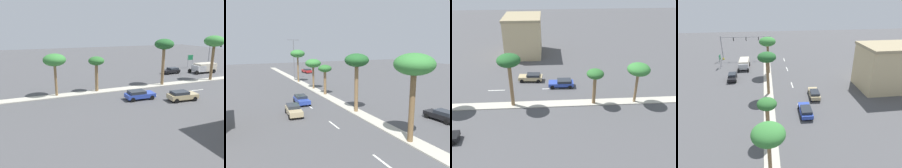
# 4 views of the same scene
# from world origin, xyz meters

# --- Properties ---
(ground_plane) EXTENTS (160.00, 160.00, 0.00)m
(ground_plane) POSITION_xyz_m (0.00, 35.72, 0.00)
(ground_plane) COLOR #4C4C4F
(median_curb) EXTENTS (1.80, 91.84, 0.12)m
(median_curb) POSITION_xyz_m (0.00, 45.92, 0.06)
(median_curb) COLOR #B7B2A3
(median_curb) RESTS_ON ground
(lane_stripe_center) EXTENTS (0.20, 2.80, 0.01)m
(lane_stripe_center) POSITION_xyz_m (-4.96, 21.11, 0.01)
(lane_stripe_center) COLOR silver
(lane_stripe_center) RESTS_ON ground
(lane_stripe_front) EXTENTS (0.20, 2.80, 0.01)m
(lane_stripe_front) POSITION_xyz_m (-4.96, 30.15, 0.01)
(lane_stripe_front) COLOR silver
(lane_stripe_front) RESTS_ON ground
(commercial_building) EXTENTS (10.14, 7.98, 8.69)m
(commercial_building) POSITION_xyz_m (-22.77, 24.51, 4.36)
(commercial_building) COLOR #C6B284
(commercial_building) RESTS_ON ground
(palm_tree_front) EXTENTS (3.28, 3.28, 7.99)m
(palm_tree_front) POSITION_xyz_m (-0.04, 24.49, 6.88)
(palm_tree_front) COLOR olive
(palm_tree_front) RESTS_ON median_curb
(palm_tree_left) EXTENTS (2.49, 2.49, 5.50)m
(palm_tree_left) POSITION_xyz_m (0.26, 36.56, 4.64)
(palm_tree_left) COLOR olive
(palm_tree_left) RESTS_ON median_curb
(palm_tree_inboard) EXTENTS (3.27, 3.27, 6.21)m
(palm_tree_inboard) POSITION_xyz_m (0.20, 42.84, 5.33)
(palm_tree_inboard) COLOR olive
(palm_tree_inboard) RESTS_ON median_curb
(sedan_tan_center) EXTENTS (2.11, 4.29, 1.37)m
(sedan_tan_center) POSITION_xyz_m (-8.25, 26.77, 0.74)
(sedan_tan_center) COLOR tan
(sedan_tan_center) RESTS_ON ground
(sedan_blue_outboard) EXTENTS (2.02, 4.28, 1.32)m
(sedan_blue_outboard) POSITION_xyz_m (-5.61, 32.09, 0.72)
(sedan_blue_outboard) COLOR #2D47AD
(sedan_blue_outboard) RESTS_ON ground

